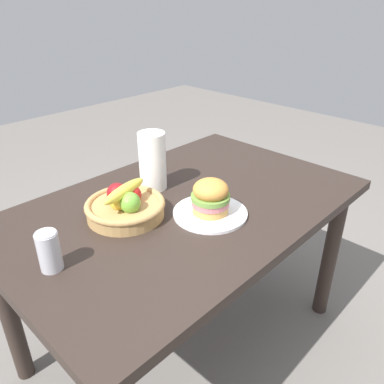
# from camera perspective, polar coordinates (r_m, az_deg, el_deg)

# --- Properties ---
(ground_plane) EXTENTS (8.00, 8.00, 0.00)m
(ground_plane) POSITION_cam_1_polar(r_m,az_deg,el_deg) (1.97, -0.88, -20.95)
(ground_plane) COLOR slate
(dining_table) EXTENTS (1.40, 0.90, 0.75)m
(dining_table) POSITION_cam_1_polar(r_m,az_deg,el_deg) (1.54, -1.05, -4.82)
(dining_table) COLOR #2D231E
(dining_table) RESTS_ON ground_plane
(plate) EXTENTS (0.27, 0.27, 0.01)m
(plate) POSITION_cam_1_polar(r_m,az_deg,el_deg) (1.41, 2.69, -3.17)
(plate) COLOR white
(plate) RESTS_ON dining_table
(sandwich) EXTENTS (0.14, 0.14, 0.13)m
(sandwich) POSITION_cam_1_polar(r_m,az_deg,el_deg) (1.37, 2.75, -0.68)
(sandwich) COLOR tan
(sandwich) RESTS_ON plate
(soda_can) EXTENTS (0.07, 0.07, 0.13)m
(soda_can) POSITION_cam_1_polar(r_m,az_deg,el_deg) (1.20, -20.66, -8.17)
(soda_can) COLOR silver
(soda_can) RESTS_ON dining_table
(fruit_basket) EXTENTS (0.29, 0.29, 0.13)m
(fruit_basket) POSITION_cam_1_polar(r_m,az_deg,el_deg) (1.40, -9.96, -1.92)
(fruit_basket) COLOR tan
(fruit_basket) RESTS_ON dining_table
(paper_towel_roll) EXTENTS (0.11, 0.11, 0.24)m
(paper_towel_roll) POSITION_cam_1_polar(r_m,az_deg,el_deg) (1.56, -5.97, 4.59)
(paper_towel_roll) COLOR white
(paper_towel_roll) RESTS_ON dining_table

